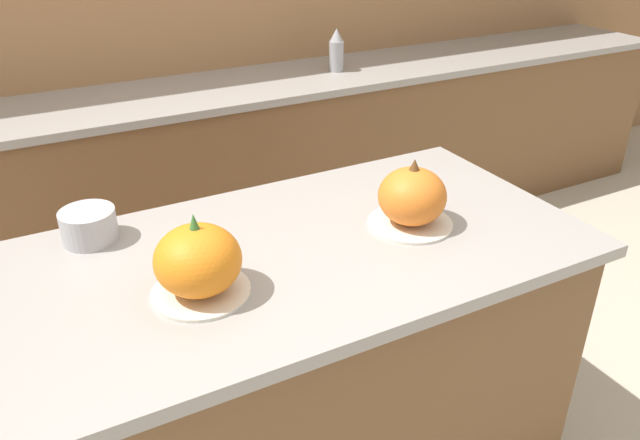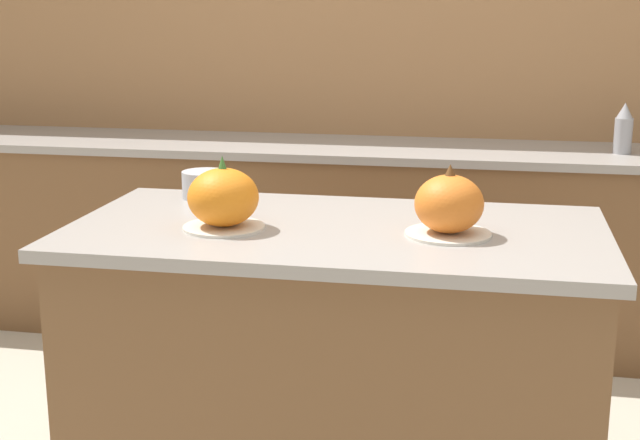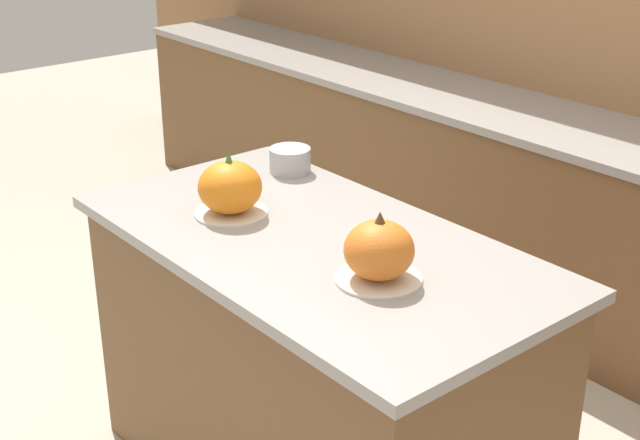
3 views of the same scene
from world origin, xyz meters
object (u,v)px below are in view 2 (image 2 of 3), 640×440
Objects in this scene: pumpkin_cake_right at (449,206)px; bottle_tall at (624,129)px; mixing_bowl at (205,185)px; pumpkin_cake_left at (223,199)px.

pumpkin_cake_right is 1.09× the size of bottle_tall.
pumpkin_cake_right is 0.84m from mixing_bowl.
pumpkin_cake_left is 0.60m from pumpkin_cake_right.
mixing_bowl is (-1.41, -1.21, -0.04)m from bottle_tall.
pumpkin_cake_left is 1.59× the size of mixing_bowl.
mixing_bowl is at bearing 157.74° from pumpkin_cake_right.
mixing_bowl is at bearing -139.23° from bottle_tall.
pumpkin_cake_left is at bearing -128.05° from bottle_tall.
pumpkin_cake_left is 1.06× the size of bottle_tall.
mixing_bowl is at bearing 115.61° from pumpkin_cake_left.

